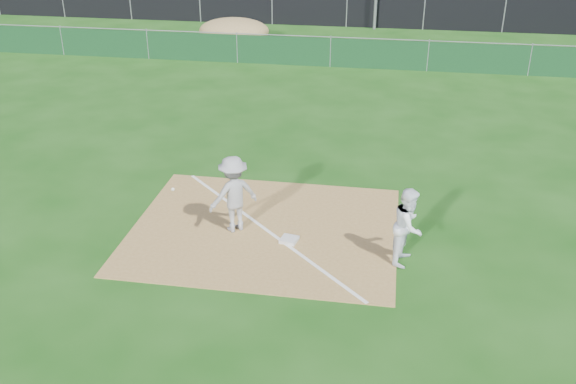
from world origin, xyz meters
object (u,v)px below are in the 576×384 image
object	(u,v)px
play_at_first	(234,194)
car_right	(475,4)
runner	(409,226)
first_base	(289,240)

from	to	relation	value
play_at_first	car_right	bearing A→B (deg)	73.72
runner	car_right	bearing A→B (deg)	6.76
first_base	car_right	xyz separation A→B (m)	(6.31, 26.40, 0.65)
play_at_first	runner	distance (m)	3.90
runner	car_right	world-z (taller)	runner
car_right	first_base	bearing A→B (deg)	146.10
first_base	play_at_first	size ratio (longest dim) A/B	0.17
play_at_first	first_base	bearing A→B (deg)	-14.30
runner	car_right	size ratio (longest dim) A/B	0.35
play_at_first	car_right	world-z (taller)	play_at_first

